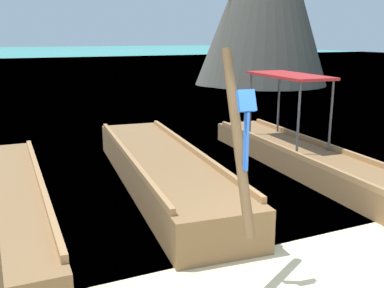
{
  "coord_description": "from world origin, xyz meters",
  "views": [
    {
      "loc": [
        -3.06,
        -3.05,
        2.86
      ],
      "look_at": [
        0.0,
        3.67,
        1.05
      ],
      "focal_mm": 41.6,
      "sensor_mm": 36.0,
      "label": 1
    }
  ],
  "objects": [
    {
      "name": "sea_water",
      "position": [
        0.0,
        61.67,
        0.0
      ],
      "size": [
        120.0,
        120.0,
        0.0
      ],
      "primitive_type": "plane",
      "color": "#2DB29E",
      "rests_on": "ground"
    },
    {
      "name": "longtail_boat_turquoise_ribbon",
      "position": [
        3.01,
        4.29,
        0.31
      ],
      "size": [
        1.59,
        7.4,
        2.21
      ],
      "color": "brown",
      "rests_on": "ground"
    },
    {
      "name": "longtail_boat_blue_ribbon",
      "position": [
        -0.18,
        4.66,
        0.33
      ],
      "size": [
        1.98,
        7.12,
        2.72
      ],
      "color": "brown",
      "rests_on": "ground"
    }
  ]
}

